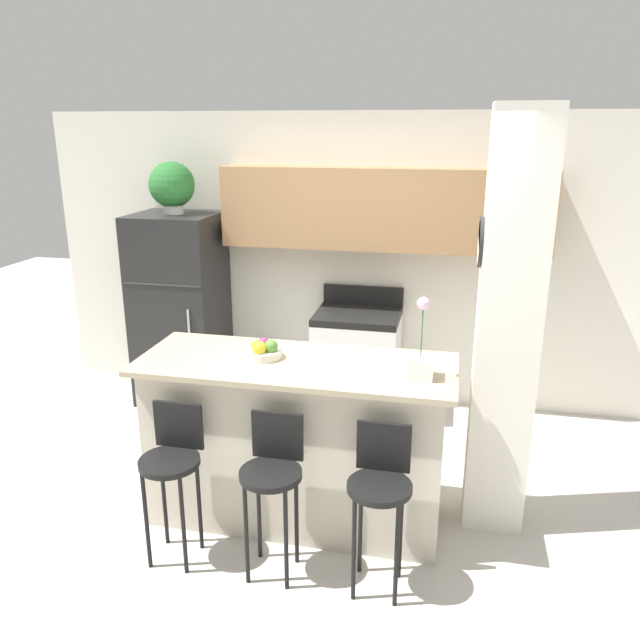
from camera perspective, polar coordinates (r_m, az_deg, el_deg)
ground_plane at (r=4.27m, az=-2.07°, el=-17.34°), size 14.00×14.00×0.00m
wall_back at (r=5.45m, az=4.00°, el=7.25°), size 5.60×0.38×2.55m
pillar_right at (r=3.82m, az=16.75°, el=-0.90°), size 0.38×0.32×2.55m
counter_bar at (r=3.99m, az=-2.16°, el=-10.96°), size 1.92×0.74×1.07m
refrigerator at (r=5.75m, az=-12.64°, el=1.01°), size 0.73×0.70×1.70m
stove_range at (r=5.46m, az=3.41°, el=-3.80°), size 0.71×0.62×1.07m
bar_stool_left at (r=3.71m, az=-13.33°, el=-12.50°), size 0.34×0.34×0.93m
bar_stool_mid at (r=3.52m, az=-4.35°, el=-13.83°), size 0.34×0.34×0.93m
bar_stool_right at (r=3.41m, az=5.53°, el=-14.91°), size 0.34×0.34×0.93m
potted_plant_on_fridge at (r=5.55m, az=-13.39°, el=11.85°), size 0.39×0.39×0.44m
orchid_vase at (r=3.54m, az=9.17°, el=-3.64°), size 0.15×0.15×0.47m
fruit_bowl at (r=3.82m, az=-5.18°, el=-2.78°), size 0.22×0.22×0.12m
trash_bin at (r=5.55m, az=-7.70°, el=-6.57°), size 0.28×0.28×0.38m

